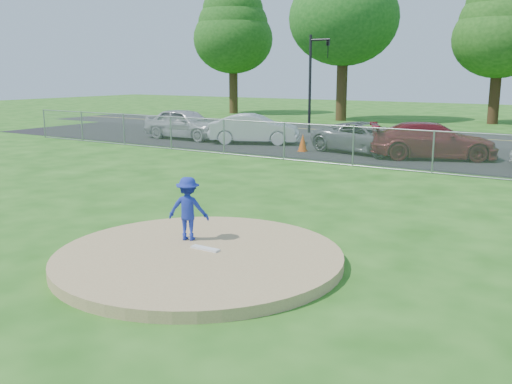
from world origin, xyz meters
TOP-DOWN VIEW (x-y plane):
  - ground at (0.00, 10.00)m, footprint 120.00×120.00m
  - pitchers_mound at (0.00, 0.00)m, footprint 5.40×5.40m
  - pitching_rubber at (0.00, 0.20)m, footprint 0.60×0.15m
  - chain_link_fence at (0.00, 12.00)m, footprint 40.00×0.06m
  - parking_lot at (0.00, 16.50)m, footprint 50.00×8.00m
  - street at (0.00, 24.00)m, footprint 60.00×7.00m
  - tree_far_left at (-22.00, 33.00)m, footprint 6.72×6.72m
  - tree_left at (-11.00, 31.00)m, footprint 7.84×7.84m
  - tree_center at (-1.00, 34.00)m, footprint 6.16×6.16m
  - traffic_signal_left at (-8.76, 22.00)m, footprint 1.28×0.20m
  - pitcher at (-0.69, 0.56)m, footprint 0.94×0.75m
  - traffic_cone at (-5.51, 14.60)m, footprint 0.41×0.41m
  - parked_car_silver at (-13.08, 15.61)m, footprint 4.77×1.97m
  - parked_car_white at (-8.89, 15.83)m, footprint 4.67×3.22m
  - parked_car_gray at (-2.93, 15.60)m, footprint 5.21×3.25m
  - parked_car_darkred at (0.01, 15.54)m, footprint 5.50×3.97m

SIDE VIEW (x-z plane):
  - ground at x=0.00m, z-range 0.00..0.00m
  - street at x=0.00m, z-range 0.00..0.01m
  - parking_lot at x=0.00m, z-range 0.00..0.01m
  - pitchers_mound at x=0.00m, z-range 0.00..0.20m
  - pitching_rubber at x=0.00m, z-range 0.20..0.24m
  - traffic_cone at x=-5.51m, z-range 0.01..0.80m
  - parked_car_gray at x=-2.93m, z-range 0.01..1.35m
  - parked_car_white at x=-8.89m, z-range 0.01..1.47m
  - chain_link_fence at x=0.00m, z-range 0.00..1.50m
  - parked_car_darkred at x=0.01m, z-range 0.01..1.49m
  - parked_car_silver at x=-13.08m, z-range 0.01..1.63m
  - pitcher at x=-0.69m, z-range 0.20..1.48m
  - traffic_signal_left at x=-8.76m, z-range 0.56..6.16m
  - tree_center at x=-1.00m, z-range 1.55..11.39m
  - tree_far_left at x=-22.00m, z-range 1.69..12.43m
  - tree_left at x=-11.00m, z-range 1.98..14.51m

